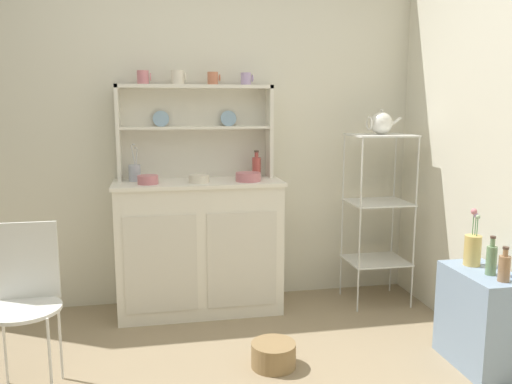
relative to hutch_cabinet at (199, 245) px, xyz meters
The scene contains 20 objects.
wall_back 0.82m from the hutch_cabinet, 89.85° to the left, with size 3.84×0.05×2.50m, color silver.
hutch_cabinet is the anchor object (origin of this frame).
hutch_shelf_unit 0.84m from the hutch_cabinet, 90.00° to the left, with size 1.06×0.18×0.64m.
bakers_rack 1.31m from the hutch_cabinet, ahead, with size 0.42×0.36×1.22m.
side_shelf_blue 1.81m from the hutch_cabinet, 36.91° to the right, with size 0.28×0.48×0.54m, color #849EBC.
wire_chair 1.28m from the hutch_cabinet, 136.75° to the right, with size 0.36×0.36×0.85m.
floor_basket 1.02m from the hutch_cabinet, 69.71° to the right, with size 0.25×0.25×0.14m, color #93754C.
cup_rose_0 1.19m from the hutch_cabinet, 160.27° to the left, with size 0.09×0.08×0.09m.
cup_cream_1 1.15m from the hutch_cabinet, 132.81° to the left, with size 0.10×0.08×0.09m.
cup_terracotta_2 1.14m from the hutch_cabinet, 44.55° to the left, with size 0.09×0.07×0.09m.
cup_lilac_3 1.19m from the hutch_cabinet, 19.12° to the left, with size 0.09×0.07×0.08m.
bowl_mixing_large 0.58m from the hutch_cabinet, 167.49° to the right, with size 0.13×0.13×0.06m, color #D17A84.
bowl_floral_medium 0.48m from the hutch_cabinet, 90.00° to the right, with size 0.14×0.14×0.05m, color silver.
bowl_cream_small 0.58m from the hutch_cabinet, 12.51° to the right, with size 0.17×0.17×0.06m, color #D17A84.
jam_bottle 0.68m from the hutch_cabinet, 11.65° to the left, with size 0.06×0.06×0.19m.
utensil_jar 0.66m from the hutch_cabinet, 169.46° to the left, with size 0.08×0.08×0.25m.
porcelain_teapot 1.52m from the hutch_cabinet, ahead, with size 0.24×0.15×0.18m.
flower_vase 1.74m from the hutch_cabinet, 33.71° to the right, with size 0.09×0.09×0.32m.
oil_bottle 1.84m from the hutch_cabinet, 38.11° to the right, with size 0.05×0.05×0.21m.
vinegar_bottle 1.90m from the hutch_cabinet, 40.62° to the right, with size 0.06×0.06×0.18m.
Camera 1 is at (-0.28, -2.12, 1.43)m, focal length 36.56 mm.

